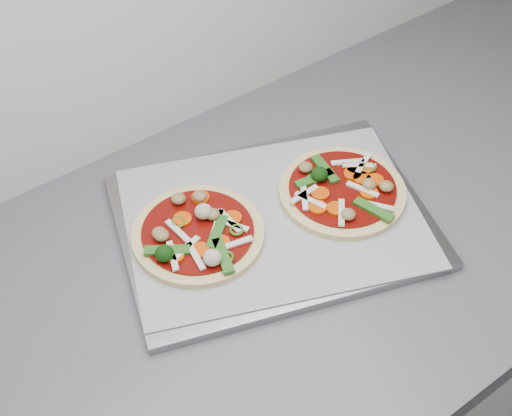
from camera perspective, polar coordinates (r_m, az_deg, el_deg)
base_cabinet at (r=1.57m, az=16.57°, el=-5.80°), size 3.60×0.60×0.86m
baking_tray at (r=0.97m, az=1.40°, el=-1.05°), size 0.49×0.42×0.01m
parchment at (r=0.97m, az=1.40°, el=-0.74°), size 0.47×0.41×0.00m
pizza_left at (r=0.94m, az=-4.72°, el=-2.03°), size 0.21×0.21×0.03m
pizza_right at (r=1.00m, az=6.92°, el=1.48°), size 0.21×0.21×0.03m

